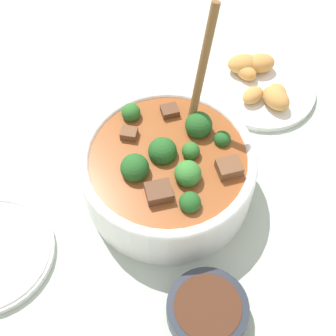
{
  "coord_description": "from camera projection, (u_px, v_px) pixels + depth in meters",
  "views": [
    {
      "loc": [
        0.21,
        -0.31,
        0.64
      ],
      "look_at": [
        0.0,
        0.0,
        0.06
      ],
      "focal_mm": 50.0,
      "sensor_mm": 36.0,
      "label": 1
    }
  ],
  "objects": [
    {
      "name": "condiment_bowl",
      "position": [
        207.0,
        310.0,
        0.62
      ],
      "size": [
        0.11,
        0.11,
        0.03
      ],
      "color": "#232833",
      "rests_on": "ground_plane"
    },
    {
      "name": "stew_bowl",
      "position": [
        168.0,
        170.0,
        0.7
      ],
      "size": [
        0.26,
        0.26,
        0.28
      ],
      "color": "white",
      "rests_on": "ground_plane"
    },
    {
      "name": "ground_plane",
      "position": [
        168.0,
        189.0,
        0.74
      ],
      "size": [
        4.0,
        4.0,
        0.0
      ],
      "primitive_type": "plane",
      "color": "#ADBCAD"
    },
    {
      "name": "food_plate",
      "position": [
        261.0,
        85.0,
        0.84
      ],
      "size": [
        0.19,
        0.19,
        0.05
      ],
      "color": "white",
      "rests_on": "ground_plane"
    }
  ]
}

